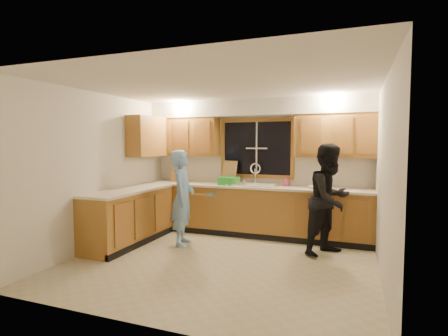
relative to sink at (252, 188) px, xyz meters
The scene contains 26 objects.
floor 1.82m from the sink, 90.00° to the right, with size 4.20×4.20×0.00m, color #B5AB8B.
ceiling 2.29m from the sink, 90.00° to the right, with size 4.20×4.20×0.00m, color white.
wall_back 0.49m from the sink, 90.00° to the left, with size 4.20×4.20×0.00m, color silver.
wall_left 2.67m from the sink, 142.62° to the right, with size 3.80×3.80×0.00m, color silver.
wall_right 2.67m from the sink, 37.38° to the right, with size 3.80×3.80×0.00m, color silver.
base_cabinets_back 0.42m from the sink, 90.00° to the right, with size 4.20×0.60×0.88m, color #A77230.
base_cabinets_left 2.23m from the sink, 145.12° to the right, with size 0.60×1.90×0.88m, color #A77230.
countertop_back 0.04m from the sink, 90.00° to the right, with size 4.20×0.63×0.04m, color beige.
countertop_left 2.18m from the sink, 144.90° to the right, with size 0.63×1.90×0.04m, color beige.
upper_cabinets_left 1.72m from the sink, behind, with size 1.35×0.33×0.75m, color #A77230.
upper_cabinets_right 1.72m from the sink, ahead, with size 1.35×0.33×0.75m, color #A77230.
upper_cabinets_return 2.21m from the sink, 165.94° to the right, with size 0.33×0.90×0.75m, color #A77230.
soffit 1.49m from the sink, 90.00° to the left, with size 4.20×0.35×0.30m, color silver.
window_frame 0.79m from the sink, 90.00° to the left, with size 1.44×0.03×1.14m.
sink is the anchor object (origin of this frame).
dishwasher 0.96m from the sink, behind, with size 0.60×0.56×0.82m, color white.
stove 2.60m from the sink, 134.61° to the right, with size 0.58×0.75×0.90m, color white.
man 1.37m from the sink, 131.98° to the right, with size 0.58×0.38×1.58m, color #74A4DB.
woman 1.58m from the sink, 26.06° to the right, with size 0.82×0.64×1.69m, color black.
knife_block 1.68m from the sink, behind, with size 0.12×0.10×0.23m, color #A1682C.
cutting_board 0.60m from the sink, 164.07° to the left, with size 0.33×0.02×0.44m, color tan.
dish_crate 0.46m from the sink, 167.91° to the right, with size 0.32×0.29×0.15m, color green.
soap_bottle 0.64m from the sink, 16.94° to the left, with size 0.09×0.09×0.20m, color #DE547F.
bowl 1.13m from the sink, ahead, with size 0.22×0.22×0.05m, color silver.
can_left 0.32m from the sink, 133.37° to the right, with size 0.06×0.06×0.11m, color beige.
can_right 0.22m from the sink, 125.42° to the right, with size 0.07×0.07×0.12m, color beige.
Camera 1 is at (1.77, -4.57, 1.69)m, focal length 28.00 mm.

